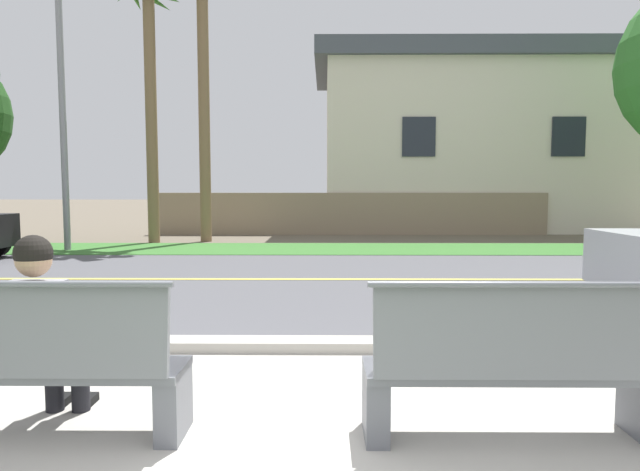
{
  "coord_description": "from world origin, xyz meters",
  "views": [
    {
      "loc": [
        0.31,
        -2.83,
        1.53
      ],
      "look_at": [
        0.25,
        3.5,
        1.0
      ],
      "focal_mm": 31.4,
      "sensor_mm": 36.0,
      "label": 1
    }
  ],
  "objects": [
    {
      "name": "street_asphalt",
      "position": [
        0.0,
        6.5,
        0.0
      ],
      "size": [
        52.0,
        8.0,
        0.01
      ],
      "primitive_type": "cube",
      "color": "#515156",
      "rests_on": "ground_plane"
    },
    {
      "name": "bench_right",
      "position": [
        1.44,
        0.43,
        0.45
      ],
      "size": [
        1.78,
        0.48,
        1.01
      ],
      "color": "slate",
      "rests_on": "ground_plane"
    },
    {
      "name": "seated_person_grey",
      "position": [
        -1.45,
        0.6,
        0.68
      ],
      "size": [
        0.52,
        0.68,
        1.25
      ],
      "color": "black",
      "rests_on": "ground_plane"
    },
    {
      "name": "streetlamp",
      "position": [
        -6.1,
        11.15,
        4.14
      ],
      "size": [
        0.24,
        2.1,
        7.26
      ],
      "color": "gray",
      "rests_on": "ground_plane"
    },
    {
      "name": "garden_wall",
      "position": [
        1.18,
        15.89,
        0.7
      ],
      "size": [
        13.0,
        0.36,
        1.4
      ],
      "primitive_type": "cube",
      "color": "gray",
      "rests_on": "ground_plane"
    },
    {
      "name": "ground_plane",
      "position": [
        0.0,
        8.0,
        0.0
      ],
      "size": [
        140.0,
        140.0,
        0.0
      ],
      "primitive_type": "plane",
      "color": "#665B4C"
    },
    {
      "name": "curb_edge",
      "position": [
        0.0,
        2.35,
        0.06
      ],
      "size": [
        44.0,
        0.3,
        0.11
      ],
      "primitive_type": "cube",
      "color": "#ADA89E",
      "rests_on": "ground_plane"
    },
    {
      "name": "palm_tree_tall",
      "position": [
        -4.56,
        13.0,
        6.19
      ],
      "size": [
        2.09,
        1.98,
        7.7
      ],
      "color": "brown",
      "rests_on": "ground_plane"
    },
    {
      "name": "far_verge_grass",
      "position": [
        0.0,
        11.35,
        0.01
      ],
      "size": [
        48.0,
        2.8,
        0.02
      ],
      "primitive_type": "cube",
      "color": "#38702D",
      "rests_on": "ground_plane"
    },
    {
      "name": "sidewalk_pavement",
      "position": [
        0.0,
        0.4,
        0.01
      ],
      "size": [
        44.0,
        3.6,
        0.01
      ],
      "primitive_type": "cube",
      "color": "#B7B2A8",
      "rests_on": "ground_plane"
    },
    {
      "name": "road_centre_line",
      "position": [
        0.0,
        6.5,
        0.01
      ],
      "size": [
        48.0,
        0.14,
        0.01
      ],
      "primitive_type": "cube",
      "color": "#E0CC4C",
      "rests_on": "ground_plane"
    },
    {
      "name": "bench_left",
      "position": [
        -1.44,
        0.43,
        0.45
      ],
      "size": [
        1.78,
        0.48,
        1.01
      ],
      "color": "slate",
      "rests_on": "ground_plane"
    },
    {
      "name": "house_across_street",
      "position": [
        5.87,
        19.09,
        3.3
      ],
      "size": [
        11.83,
        6.91,
        6.5
      ],
      "color": "beige",
      "rests_on": "ground_plane"
    }
  ]
}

